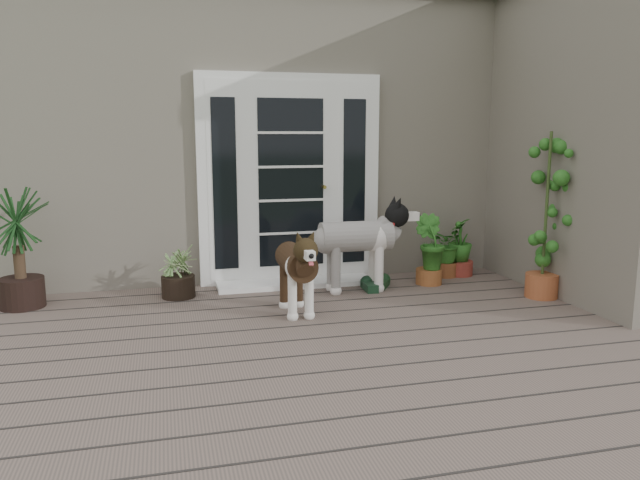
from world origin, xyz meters
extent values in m
cube|color=#6B5B4C|center=(0.00, 0.40, 0.06)|extent=(6.20, 4.60, 0.12)
cube|color=#665E54|center=(0.00, 4.65, 1.55)|extent=(7.40, 4.00, 3.10)
cube|color=#2D2826|center=(0.00, 4.65, 3.20)|extent=(7.60, 4.20, 0.20)
cube|color=#665E54|center=(2.90, 1.50, 1.55)|extent=(1.60, 2.40, 3.10)
cube|color=white|center=(-0.20, 2.60, 1.19)|extent=(1.90, 0.14, 2.15)
cube|color=white|center=(-0.20, 2.40, 0.14)|extent=(1.60, 0.40, 0.05)
imported|color=#185217|center=(1.48, 2.37, 0.36)|extent=(0.54, 0.54, 0.48)
imported|color=#175017|center=(1.16, 2.10, 0.38)|extent=(0.49, 0.49, 0.52)
imported|color=#1C5718|center=(1.66, 2.40, 0.37)|extent=(0.44, 0.44, 0.49)
camera|label=1|loc=(-1.47, -3.57, 1.66)|focal=34.06mm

